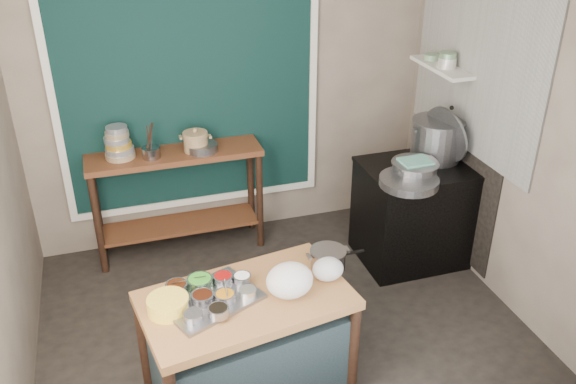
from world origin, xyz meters
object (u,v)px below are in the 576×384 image
object	(u,v)px
stove_block	(415,214)
ceramic_crock	(196,143)
back_counter	(179,202)
utensil_cup	(151,152)
condiment_tray	(210,300)
yellow_basin	(168,305)
saucepan	(328,259)
stock_pot	(436,140)
prep_table	(248,344)
steamer	(415,169)

from	to	relation	value
stove_block	ceramic_crock	size ratio (longest dim) A/B	4.15
back_counter	utensil_cup	xyz separation A→B (m)	(-0.19, -0.06, 0.52)
condiment_tray	utensil_cup	world-z (taller)	utensil_cup
yellow_basin	back_counter	bearing A→B (deg)	80.51
condiment_tray	ceramic_crock	distance (m)	1.80
saucepan	ceramic_crock	distance (m)	1.75
back_counter	ceramic_crock	xyz separation A→B (m)	(0.18, -0.03, 0.55)
back_counter	yellow_basin	world-z (taller)	back_counter
condiment_tray	stock_pot	size ratio (longest dim) A/B	1.26
back_counter	saucepan	distance (m)	1.86
stove_block	saucepan	size ratio (longest dim) A/B	3.73
back_counter	yellow_basin	size ratio (longest dim) A/B	5.95
stove_block	utensil_cup	size ratio (longest dim) A/B	6.00
ceramic_crock	stock_pot	bearing A→B (deg)	-17.60
prep_table	ceramic_crock	distance (m)	1.90
utensil_cup	stock_pot	size ratio (longest dim) A/B	0.34
saucepan	ceramic_crock	xyz separation A→B (m)	(-0.56, 1.64, 0.21)
back_counter	condiment_tray	distance (m)	1.81
prep_table	saucepan	size ratio (longest dim) A/B	5.17
stove_block	stock_pot	distance (m)	0.66
stove_block	yellow_basin	xyz separation A→B (m)	(-2.20, -1.08, 0.37)
stock_pot	utensil_cup	bearing A→B (deg)	165.76
prep_table	utensil_cup	size ratio (longest dim) A/B	8.33
saucepan	stock_pot	distance (m)	1.72
condiment_tray	utensil_cup	xyz separation A→B (m)	(-0.13, 1.73, 0.23)
yellow_basin	utensil_cup	xyz separation A→B (m)	(0.12, 1.75, 0.20)
stock_pot	back_counter	bearing A→B (deg)	163.13
ceramic_crock	steamer	bearing A→B (deg)	-28.40
yellow_basin	ceramic_crock	bearing A→B (deg)	74.76
stove_block	ceramic_crock	world-z (taller)	ceramic_crock
stove_block	steamer	bearing A→B (deg)	-131.78
stove_block	stock_pot	bearing A→B (deg)	28.03
stove_block	utensil_cup	distance (m)	2.27
utensil_cup	saucepan	bearing A→B (deg)	-60.23
back_counter	ceramic_crock	world-z (taller)	ceramic_crock
yellow_basin	stock_pot	size ratio (longest dim) A/B	0.55
saucepan	stock_pot	bearing A→B (deg)	36.50
yellow_basin	utensil_cup	size ratio (longest dim) A/B	1.62
condiment_tray	steamer	size ratio (longest dim) A/B	1.45
condiment_tray	steamer	bearing A→B (deg)	26.54
stove_block	ceramic_crock	bearing A→B (deg)	157.79
prep_table	ceramic_crock	world-z (taller)	ceramic_crock
back_counter	saucepan	bearing A→B (deg)	-66.19
back_counter	condiment_tray	bearing A→B (deg)	-91.67
utensil_cup	condiment_tray	bearing A→B (deg)	-85.56
back_counter	yellow_basin	xyz separation A→B (m)	(-0.30, -1.81, 0.32)
utensil_cup	yellow_basin	bearing A→B (deg)	-93.76
prep_table	condiment_tray	xyz separation A→B (m)	(-0.21, 0.02, 0.39)
condiment_tray	saucepan	xyz separation A→B (m)	(0.79, 0.12, 0.05)
stove_block	condiment_tray	xyz separation A→B (m)	(-1.95, -1.06, 0.34)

